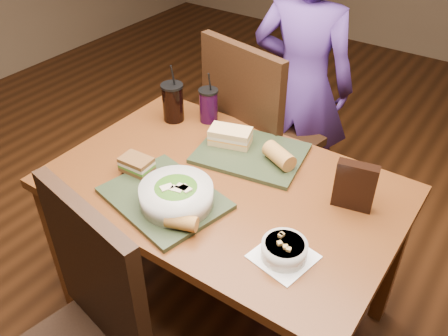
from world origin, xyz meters
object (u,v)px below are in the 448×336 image
at_px(salad_bowl, 176,194).
at_px(baguette_far, 279,156).
at_px(diner, 302,86).
at_px(chip_bag, 355,186).
at_px(dining_table, 224,201).
at_px(baguette_near, 182,222).
at_px(chair_far, 253,132).
at_px(cup_berry, 208,105).
at_px(soup_bowl, 284,250).
at_px(tray_far, 251,153).
at_px(sandwich_far, 230,136).
at_px(tray_near, 164,198).
at_px(cup_cola, 173,102).
at_px(sandwich_near, 137,164).

distance_m(salad_bowl, baguette_far, 0.45).
height_order(diner, chip_bag, diner).
bearing_deg(dining_table, chip_bag, 18.32).
bearing_deg(salad_bowl, baguette_near, -43.30).
xyz_separation_m(dining_table, chair_far, (-0.21, 0.56, -0.05)).
relative_size(chair_far, baguette_near, 10.40).
distance_m(salad_bowl, chip_bag, 0.61).
distance_m(chair_far, cup_berry, 0.33).
xyz_separation_m(soup_bowl, baguette_near, (-0.33, -0.09, 0.01)).
bearing_deg(tray_far, sandwich_far, 177.96).
distance_m(dining_table, cup_berry, 0.49).
bearing_deg(baguette_near, cup_berry, 119.17).
relative_size(diner, cup_berry, 6.21).
bearing_deg(sandwich_far, cup_berry, 148.57).
bearing_deg(dining_table, cup_berry, 133.25).
xyz_separation_m(tray_near, baguette_near, (0.15, -0.09, 0.04)).
height_order(tray_near, cup_berry, cup_berry).
height_order(dining_table, baguette_near, baguette_near).
bearing_deg(cup_cola, tray_far, -5.57).
xyz_separation_m(diner, baguette_near, (0.18, -1.21, 0.06)).
relative_size(sandwich_near, chip_bag, 0.68).
bearing_deg(salad_bowl, sandwich_near, 165.46).
bearing_deg(baguette_near, cup_cola, 131.62).
relative_size(tray_near, sandwich_far, 2.23).
xyz_separation_m(tray_far, baguette_far, (0.13, -0.01, 0.04)).
distance_m(chair_far, chip_bag, 0.81).
relative_size(cup_cola, cup_berry, 1.14).
bearing_deg(tray_far, salad_bowl, -95.56).
bearing_deg(diner, cup_berry, 61.49).
bearing_deg(diner, salad_bowl, 82.84).
bearing_deg(tray_far, dining_table, -85.99).
distance_m(chair_far, tray_near, 0.78).
height_order(tray_far, sandwich_near, sandwich_near).
distance_m(salad_bowl, sandwich_far, 0.43).
distance_m(diner, cup_berry, 0.61).
height_order(diner, cup_berry, diner).
bearing_deg(chair_far, diner, 78.84).
bearing_deg(soup_bowl, chair_far, 127.34).
distance_m(sandwich_near, cup_cola, 0.43).
height_order(tray_far, baguette_near, baguette_near).
relative_size(chair_far, tray_far, 2.61).
bearing_deg(cup_berry, dining_table, -46.75).
height_order(dining_table, sandwich_far, sandwich_far).
bearing_deg(diner, soup_bowl, 102.93).
bearing_deg(tray_near, dining_table, 59.34).
bearing_deg(sandwich_far, diner, 92.01).
height_order(dining_table, cup_cola, cup_cola).
xyz_separation_m(salad_bowl, baguette_near, (0.09, -0.09, -0.02)).
bearing_deg(cup_berry, sandwich_near, -88.47).
bearing_deg(baguette_near, dining_table, 96.71).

